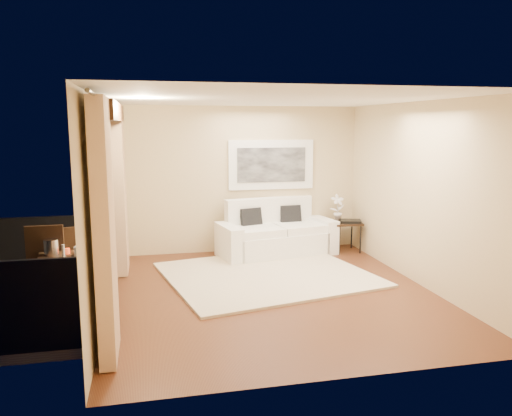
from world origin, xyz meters
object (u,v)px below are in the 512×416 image
object	(u,v)px
sofa	(275,235)
ice_bucket	(51,247)
bistro_table	(65,263)
orchid	(338,207)
balcony_chair_far	(67,257)
balcony_chair_near	(45,262)
side_table	(346,225)

from	to	relation	value
sofa	ice_bucket	size ratio (longest dim) A/B	11.19
bistro_table	sofa	bearing A→B (deg)	34.92
orchid	ice_bucket	world-z (taller)	orchid
sofa	balcony_chair_far	distance (m)	3.81
orchid	balcony_chair_far	xyz separation A→B (m)	(-4.59, -1.85, -0.22)
sofa	orchid	world-z (taller)	orchid
balcony_chair_far	ice_bucket	bearing A→B (deg)	56.27
sofa	orchid	bearing A→B (deg)	-7.48
balcony_chair_far	ice_bucket	distance (m)	0.51
sofa	balcony_chair_near	distance (m)	4.15
bistro_table	balcony_chair_near	size ratio (longest dim) A/B	0.69
side_table	ice_bucket	size ratio (longest dim) A/B	2.83
bistro_table	ice_bucket	distance (m)	0.27
sofa	bistro_table	size ratio (longest dim) A/B	3.00
bistro_table	orchid	bearing A→B (deg)	27.64
ice_bucket	balcony_chair_near	bearing A→B (deg)	131.39
side_table	balcony_chair_near	size ratio (longest dim) A/B	0.52
balcony_chair_near	ice_bucket	size ratio (longest dim) A/B	5.41
orchid	balcony_chair_far	distance (m)	4.96
orchid	sofa	bearing A→B (deg)	-176.64
balcony_chair_near	side_table	bearing A→B (deg)	21.24
ice_bucket	balcony_chair_far	bearing A→B (deg)	75.59
sofa	orchid	xyz separation A→B (m)	(1.24, 0.07, 0.46)
side_table	orchid	xyz separation A→B (m)	(-0.11, 0.17, 0.31)
orchid	balcony_chair_near	size ratio (longest dim) A/B	0.46
balcony_chair_near	balcony_chair_far	bearing A→B (deg)	51.83
balcony_chair_far	ice_bucket	size ratio (longest dim) A/B	5.12
sofa	side_table	bearing A→B (deg)	-14.84
bistro_table	balcony_chair_far	xyz separation A→B (m)	(-0.06, 0.52, -0.07)
balcony_chair_far	balcony_chair_near	bearing A→B (deg)	33.15
orchid	bistro_table	xyz separation A→B (m)	(-4.53, -2.37, -0.15)
sofa	side_table	size ratio (longest dim) A/B	3.96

